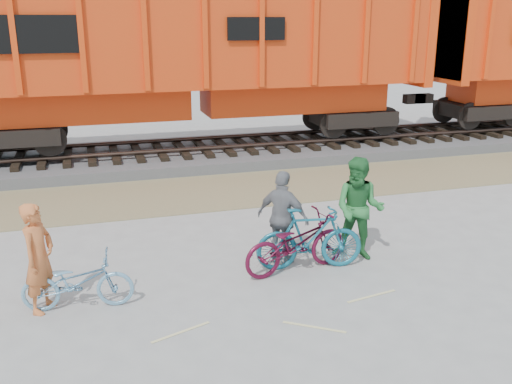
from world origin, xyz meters
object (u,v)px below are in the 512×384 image
Objects in this scene: hopper_car_center at (194,58)px; bicycle_teal at (310,239)px; bicycle_maroon at (296,243)px; person_solo at (39,258)px; bicycle_blue at (78,282)px; person_woman at (283,218)px; person_man at (359,209)px.

bicycle_teal is at bearing -87.91° from hopper_car_center.
person_solo is at bearing 81.93° from bicycle_maroon.
bicycle_blue is (-3.47, -8.68, -2.58)m from hopper_car_center.
hopper_car_center reaches higher than bicycle_blue.
bicycle_maroon is 4.04m from person_solo.
bicycle_maroon is at bearing -58.59° from person_solo.
hopper_car_center reaches higher than person_solo.
person_solo reaches higher than bicycle_teal.
bicycle_maroon is (0.05, -8.39, -2.50)m from hopper_car_center.
bicycle_teal is 4.29m from person_solo.
person_woman is at bearing -52.74° from person_solo.
bicycle_teal reaches higher than bicycle_maroon.
hopper_car_center reaches higher than person_man.
person_woman is (3.92, 0.59, 0.01)m from person_solo.
person_man is (5.27, 0.42, 0.09)m from person_solo.
person_woman is at bearing 3.27° from bicycle_maroon.
hopper_car_center is at bearing 3.89° from person_solo.
person_man is at bearing -56.77° from person_solo.
bicycle_blue is at bearing 83.93° from bicycle_maroon.
person_solo is 0.90× the size of person_man.
hopper_car_center reaches higher than bicycle_teal.
person_woman is at bearing -151.02° from person_man.
hopper_car_center is 8.43× the size of person_woman.
person_solo is 3.96m from person_woman.
bicycle_teal is 0.26m from bicycle_maroon.
bicycle_maroon is (-0.25, -0.03, -0.05)m from bicycle_teal.
hopper_car_center is 8.28m from person_woman.
hopper_car_center is 9.70m from person_solo.
person_woman is (3.42, 0.69, 0.41)m from bicycle_blue.
bicycle_maroon is at bearing -89.64° from hopper_car_center.
bicycle_teal is (3.77, 0.32, 0.13)m from bicycle_blue.
person_woman is (-0.35, 0.37, 0.28)m from bicycle_teal.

